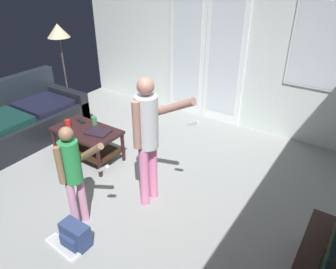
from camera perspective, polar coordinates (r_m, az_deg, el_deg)
ground_plane at (r=4.09m, az=-8.61°, el=-9.67°), size 5.48×5.07×0.02m
wall_back_with_doors at (r=5.41m, az=8.98°, el=16.22°), size 5.48×0.09×2.80m
leather_couch at (r=5.51m, az=-24.77°, el=2.24°), size 0.99×1.85×0.89m
coffee_table at (r=4.58m, az=-14.28°, el=-0.55°), size 0.95×0.54×0.46m
flat_screen_tv at (r=2.72m, az=27.57°, el=-16.51°), size 0.08×1.01×0.60m
person_adult at (r=3.37m, az=-3.57°, el=0.34°), size 0.65×0.41×1.52m
person_child at (r=3.28m, az=-16.69°, el=-6.12°), size 0.48×0.32×1.18m
floor_lamp at (r=6.11m, az=-19.05°, el=16.54°), size 0.39×0.39×1.55m
backpack at (r=3.43m, az=-16.37°, el=-16.97°), size 0.30×0.20×0.25m
loose_keyboard at (r=3.51m, az=-18.36°, el=-18.63°), size 0.45×0.16×0.02m
laptop_closed at (r=4.39m, az=-12.42°, el=0.44°), size 0.35×0.30×0.02m
cup_near_edge at (r=4.61m, az=-13.09°, el=2.44°), size 0.08×0.08×0.11m
cup_by_laptop at (r=4.65m, az=-17.54°, el=1.94°), size 0.08×0.08×0.10m
tv_remote_black at (r=4.75m, az=-15.33°, el=2.34°), size 0.18×0.09×0.02m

